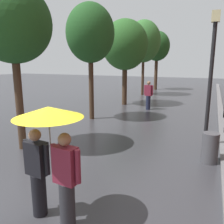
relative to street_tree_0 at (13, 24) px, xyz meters
The scene contains 11 objects.
ground_plane 5.28m from the street_tree_0, 39.90° to the right, with size 80.00×80.00×0.00m, color #38383D.
kerb_strip 10.43m from the street_tree_0, 51.85° to the left, with size 0.30×36.00×0.12m, color slate.
street_tree_0 is the anchor object (origin of this frame).
street_tree_1 4.44m from the street_tree_0, 88.12° to the left, with size 2.23×2.23×5.37m.
street_tree_2 8.76m from the street_tree_0, 88.44° to the left, with size 2.88×2.88×5.34m.
street_tree_3 13.55m from the street_tree_0, 89.71° to the left, with size 2.73×2.73×6.03m.
street_tree_4 17.83m from the street_tree_0, 89.41° to the left, with size 2.47×2.47×5.66m.
couple_under_umbrella 4.66m from the street_tree_0, 38.50° to the right, with size 1.24×1.13×2.05m.
street_lamp_post 6.09m from the street_tree_0, 24.42° to the left, with size 0.24×0.24×4.21m.
litter_bin 6.63m from the street_tree_0, 12.41° to the left, with size 0.44×0.44×0.85m, color #4C4C51.
pedestrian_walking_midground 8.55m from the street_tree_0, 74.81° to the left, with size 0.57×0.31×1.66m.
Camera 1 is at (2.69, -3.05, 2.75)m, focal length 37.30 mm.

